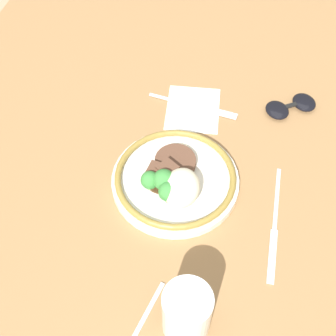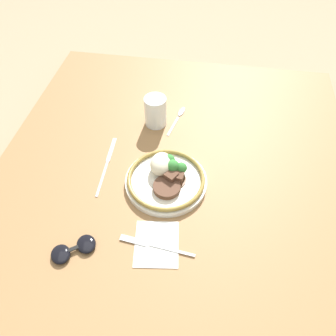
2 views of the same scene
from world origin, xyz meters
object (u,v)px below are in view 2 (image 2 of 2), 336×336
at_px(plate, 166,177).
at_px(knife, 107,163).
at_px(sunglasses, 74,249).
at_px(fork, 150,244).
at_px(spoon, 180,115).
at_px(juice_glass, 156,113).

height_order(plate, knife, plate).
height_order(plate, sunglasses, plate).
height_order(fork, sunglasses, sunglasses).
height_order(fork, spoon, same).
bearing_deg(knife, fork, -146.23).
relative_size(juice_glass, knife, 0.44).
relative_size(juice_glass, sunglasses, 0.84).
distance_m(knife, sunglasses, 0.29).
height_order(juice_glass, fork, juice_glass).
bearing_deg(spoon, knife, 156.49).
distance_m(knife, spoon, 0.31).
distance_m(fork, spoon, 0.50).
height_order(plate, spoon, plate).
bearing_deg(fork, plate, -86.38).
xyz_separation_m(plate, sunglasses, (-0.25, 0.19, -0.01)).
bearing_deg(spoon, fork, -168.00).
bearing_deg(plate, spoon, 0.26).
xyz_separation_m(fork, knife, (0.25, 0.18, -0.00)).
xyz_separation_m(fork, spoon, (0.50, -0.01, -0.00)).
bearing_deg(plate, juice_glass, 17.19).
distance_m(juice_glass, sunglasses, 0.51).
bearing_deg(spoon, juice_glass, 137.94).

